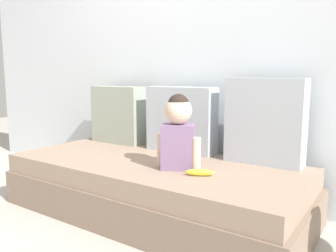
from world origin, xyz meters
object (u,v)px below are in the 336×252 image
object	(u,v)px
couch	(154,187)
banana	(200,172)
toddler	(178,131)
throw_pillow_center	(181,120)
throw_pillow_right	(265,121)
throw_pillow_left	(118,115)

from	to	relation	value
couch	banana	world-z (taller)	banana
couch	toddler	world-z (taller)	toddler
couch	banana	size ratio (longest dim) A/B	12.12
couch	throw_pillow_center	size ratio (longest dim) A/B	3.81
couch	throw_pillow_right	size ratio (longest dim) A/B	3.69
couch	throw_pillow_center	world-z (taller)	throw_pillow_center
couch	throw_pillow_center	bearing A→B (deg)	90.00
throw_pillow_left	toddler	distance (m)	0.97
throw_pillow_right	throw_pillow_center	bearing A→B (deg)	180.00
throw_pillow_right	toddler	bearing A→B (deg)	-133.48
throw_pillow_center	throw_pillow_right	xyz separation A→B (m)	(0.64, 0.00, 0.03)
couch	banana	xyz separation A→B (m)	(0.43, -0.13, 0.21)
toddler	throw_pillow_left	bearing A→B (deg)	154.43
throw_pillow_left	banana	xyz separation A→B (m)	(1.07, -0.48, -0.22)
throw_pillow_center	banana	xyz separation A→B (m)	(0.43, -0.48, -0.22)
couch	banana	distance (m)	0.49
banana	throw_pillow_left	bearing A→B (deg)	155.59
toddler	couch	bearing A→B (deg)	164.93
throw_pillow_left	banana	world-z (taller)	throw_pillow_left
throw_pillow_left	throw_pillow_center	distance (m)	0.64
throw_pillow_center	toddler	distance (m)	0.48
throw_pillow_center	banana	size ratio (longest dim) A/B	3.18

